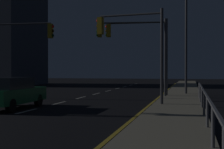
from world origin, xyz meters
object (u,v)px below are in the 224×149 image
object	(u,v)px
traffic_light_overhead_east	(19,43)
traffic_light_far_right	(131,37)
car	(10,92)
traffic_light_near_right	(139,41)
street_lamp_corner	(183,31)
traffic_light_mid_left	(134,41)

from	to	relation	value
traffic_light_overhead_east	traffic_light_far_right	bearing A→B (deg)	-17.90
car	traffic_light_overhead_east	size ratio (longest dim) A/B	0.83
traffic_light_near_right	traffic_light_overhead_east	distance (m)	8.48
car	traffic_light_far_right	distance (m)	6.96
traffic_light_far_right	traffic_light_overhead_east	distance (m)	8.62
car	street_lamp_corner	world-z (taller)	street_lamp_corner
traffic_light_overhead_east	street_lamp_corner	xyz separation A→B (m)	(10.75, 5.71, 1.14)
traffic_light_mid_left	street_lamp_corner	distance (m)	4.64
car	traffic_light_mid_left	bearing A→B (deg)	59.39
traffic_light_far_right	traffic_light_mid_left	xyz separation A→B (m)	(-0.69, 5.17, 0.26)
traffic_light_near_right	traffic_light_overhead_east	size ratio (longest dim) A/B	1.03
traffic_light_far_right	street_lamp_corner	bearing A→B (deg)	73.07
traffic_light_far_right	traffic_light_mid_left	bearing A→B (deg)	97.63
traffic_light_far_right	traffic_light_mid_left	size ratio (longest dim) A/B	0.94
traffic_light_overhead_east	traffic_light_mid_left	xyz separation A→B (m)	(7.51, 2.52, 0.19)
car	traffic_light_near_right	bearing A→B (deg)	61.26
traffic_light_overhead_east	traffic_light_mid_left	size ratio (longest dim) A/B	0.99
traffic_light_far_right	traffic_light_mid_left	world-z (taller)	traffic_light_mid_left
traffic_light_overhead_east	car	bearing A→B (deg)	-65.09
car	traffic_light_overhead_east	bearing A→B (deg)	114.91
traffic_light_near_right	traffic_light_mid_left	xyz separation A→B (m)	(-0.20, -1.01, -0.06)
traffic_light_far_right	traffic_light_mid_left	distance (m)	5.22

